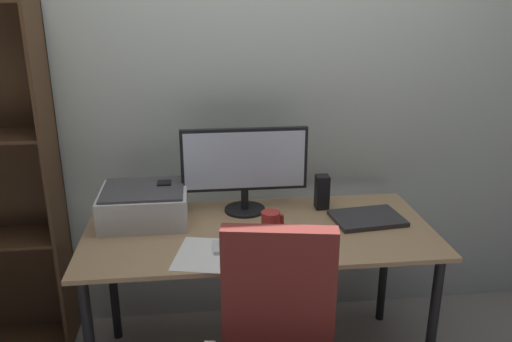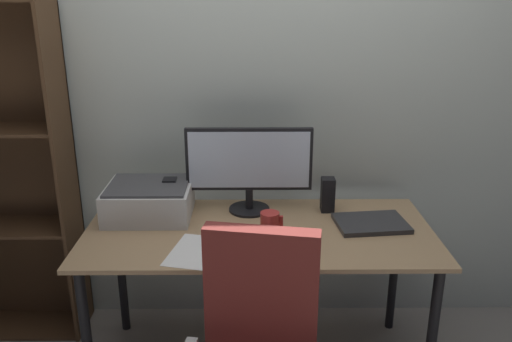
{
  "view_description": "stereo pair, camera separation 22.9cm",
  "coord_description": "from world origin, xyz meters",
  "px_view_note": "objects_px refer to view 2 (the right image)",
  "views": [
    {
      "loc": [
        -0.26,
        -2.14,
        1.76
      ],
      "look_at": [
        -0.01,
        0.01,
        1.02
      ],
      "focal_mm": 36.6,
      "sensor_mm": 36.0,
      "label": 1
    },
    {
      "loc": [
        -0.03,
        -2.15,
        1.76
      ],
      "look_at": [
        -0.01,
        0.01,
        1.02
      ],
      "focal_mm": 36.6,
      "sensor_mm": 36.0,
      "label": 2
    }
  ],
  "objects_px": {
    "speaker_left": "(171,195)",
    "printer": "(149,200)",
    "coffee_mug": "(270,222)",
    "laptop": "(371,223)",
    "monitor": "(249,164)",
    "keyboard": "(243,245)",
    "mouse": "(289,245)",
    "desk": "(259,246)",
    "speaker_right": "(328,195)"
  },
  "relations": [
    {
      "from": "monitor",
      "to": "speaker_right",
      "type": "relative_size",
      "value": 3.56
    },
    {
      "from": "desk",
      "to": "coffee_mug",
      "type": "distance_m",
      "value": 0.14
    },
    {
      "from": "monitor",
      "to": "speaker_right",
      "type": "bearing_deg",
      "value": -1.18
    },
    {
      "from": "mouse",
      "to": "speaker_right",
      "type": "xyz_separation_m",
      "value": [
        0.21,
        0.4,
        0.07
      ]
    },
    {
      "from": "mouse",
      "to": "coffee_mug",
      "type": "relative_size",
      "value": 0.94
    },
    {
      "from": "desk",
      "to": "monitor",
      "type": "distance_m",
      "value": 0.4
    },
    {
      "from": "monitor",
      "to": "coffee_mug",
      "type": "relative_size",
      "value": 5.96
    },
    {
      "from": "desk",
      "to": "laptop",
      "type": "relative_size",
      "value": 4.93
    },
    {
      "from": "desk",
      "to": "speaker_left",
      "type": "distance_m",
      "value": 0.51
    },
    {
      "from": "monitor",
      "to": "printer",
      "type": "xyz_separation_m",
      "value": [
        -0.48,
        -0.06,
        -0.16
      ]
    },
    {
      "from": "speaker_left",
      "to": "coffee_mug",
      "type": "bearing_deg",
      "value": -26.7
    },
    {
      "from": "monitor",
      "to": "laptop",
      "type": "xyz_separation_m",
      "value": [
        0.56,
        -0.18,
        -0.23
      ]
    },
    {
      "from": "coffee_mug",
      "to": "speaker_right",
      "type": "bearing_deg",
      "value": 39.63
    },
    {
      "from": "laptop",
      "to": "mouse",
      "type": "bearing_deg",
      "value": -156.64
    },
    {
      "from": "monitor",
      "to": "speaker_left",
      "type": "relative_size",
      "value": 3.56
    },
    {
      "from": "speaker_left",
      "to": "printer",
      "type": "relative_size",
      "value": 0.43
    },
    {
      "from": "laptop",
      "to": "printer",
      "type": "distance_m",
      "value": 1.05
    },
    {
      "from": "mouse",
      "to": "laptop",
      "type": "distance_m",
      "value": 0.45
    },
    {
      "from": "monitor",
      "to": "printer",
      "type": "distance_m",
      "value": 0.51
    },
    {
      "from": "speaker_left",
      "to": "laptop",
      "type": "bearing_deg",
      "value": -10.31
    },
    {
      "from": "laptop",
      "to": "desk",
      "type": "bearing_deg",
      "value": 178.23
    },
    {
      "from": "desk",
      "to": "speaker_right",
      "type": "distance_m",
      "value": 0.43
    },
    {
      "from": "desk",
      "to": "monitor",
      "type": "xyz_separation_m",
      "value": [
        -0.04,
        0.22,
        0.33
      ]
    },
    {
      "from": "keyboard",
      "to": "mouse",
      "type": "xyz_separation_m",
      "value": [
        0.19,
        -0.01,
        0.01
      ]
    },
    {
      "from": "laptop",
      "to": "speaker_left",
      "type": "relative_size",
      "value": 1.88
    },
    {
      "from": "mouse",
      "to": "speaker_left",
      "type": "bearing_deg",
      "value": 157.6
    },
    {
      "from": "desk",
      "to": "keyboard",
      "type": "distance_m",
      "value": 0.21
    },
    {
      "from": "coffee_mug",
      "to": "laptop",
      "type": "distance_m",
      "value": 0.48
    },
    {
      "from": "printer",
      "to": "laptop",
      "type": "bearing_deg",
      "value": -6.69
    },
    {
      "from": "coffee_mug",
      "to": "laptop",
      "type": "bearing_deg",
      "value": 8.2
    },
    {
      "from": "desk",
      "to": "coffee_mug",
      "type": "relative_size",
      "value": 15.52
    },
    {
      "from": "mouse",
      "to": "speaker_right",
      "type": "relative_size",
      "value": 0.56
    },
    {
      "from": "monitor",
      "to": "speaker_right",
      "type": "distance_m",
      "value": 0.41
    },
    {
      "from": "monitor",
      "to": "keyboard",
      "type": "height_order",
      "value": "monitor"
    },
    {
      "from": "laptop",
      "to": "speaker_left",
      "type": "xyz_separation_m",
      "value": [
        -0.95,
        0.17,
        0.07
      ]
    },
    {
      "from": "keyboard",
      "to": "laptop",
      "type": "height_order",
      "value": "laptop"
    },
    {
      "from": "speaker_right",
      "to": "laptop",
      "type": "bearing_deg",
      "value": -43.75
    },
    {
      "from": "laptop",
      "to": "speaker_left",
      "type": "bearing_deg",
      "value": 163.41
    },
    {
      "from": "coffee_mug",
      "to": "laptop",
      "type": "height_order",
      "value": "coffee_mug"
    },
    {
      "from": "desk",
      "to": "mouse",
      "type": "distance_m",
      "value": 0.24
    },
    {
      "from": "speaker_left",
      "to": "printer",
      "type": "distance_m",
      "value": 0.11
    },
    {
      "from": "mouse",
      "to": "printer",
      "type": "height_order",
      "value": "printer"
    },
    {
      "from": "speaker_right",
      "to": "printer",
      "type": "distance_m",
      "value": 0.86
    },
    {
      "from": "desk",
      "to": "monitor",
      "type": "bearing_deg",
      "value": 101.39
    },
    {
      "from": "keyboard",
      "to": "printer",
      "type": "xyz_separation_m",
      "value": [
        -0.45,
        0.34,
        0.07
      ]
    },
    {
      "from": "speaker_right",
      "to": "printer",
      "type": "height_order",
      "value": "speaker_right"
    },
    {
      "from": "monitor",
      "to": "laptop",
      "type": "relative_size",
      "value": 1.89
    },
    {
      "from": "speaker_left",
      "to": "speaker_right",
      "type": "distance_m",
      "value": 0.77
    },
    {
      "from": "keyboard",
      "to": "speaker_left",
      "type": "relative_size",
      "value": 1.71
    },
    {
      "from": "monitor",
      "to": "printer",
      "type": "bearing_deg",
      "value": -173.1
    }
  ]
}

